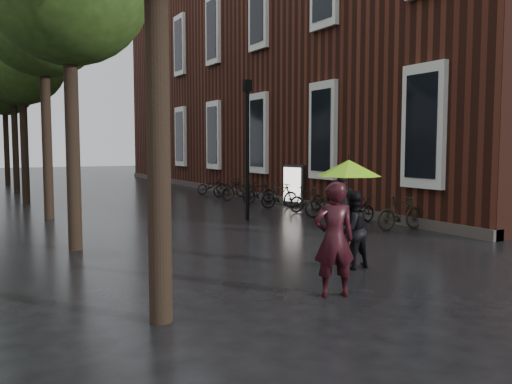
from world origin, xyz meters
TOP-DOWN VIEW (x-y plane):
  - ground at (0.00, 0.00)m, footprint 120.00×120.00m
  - brick_building at (10.47, 19.46)m, footprint 10.20×33.20m
  - street_trees at (-3.99, 15.91)m, footprint 4.33×34.03m
  - person_burgundy at (-1.12, 0.91)m, footprint 0.79×0.65m
  - person_black at (0.39, 2.37)m, footprint 0.79×0.64m
  - lime_umbrella at (-0.27, 1.64)m, footprint 1.15×1.15m
  - pedestrian_walking at (2.48, 5.44)m, footprint 1.09×0.79m
  - parked_bicycles at (4.61, 12.12)m, footprint 2.11×13.91m
  - ad_lightbox at (5.32, 12.28)m, footprint 0.26×1.11m
  - lamp_post at (1.81, 9.63)m, footprint 0.23×0.23m
  - cycle_sign at (-3.17, 18.13)m, footprint 0.16×0.55m

SIDE VIEW (x-z plane):
  - ground at x=0.00m, z-range 0.00..0.00m
  - parked_bicycles at x=4.61m, z-range -0.04..0.97m
  - person_black at x=0.39m, z-range 0.00..1.55m
  - ad_lightbox at x=5.32m, z-range 0.01..1.68m
  - pedestrian_walking at x=2.48m, z-range 0.00..1.72m
  - person_burgundy at x=-1.12m, z-range 0.00..1.87m
  - cycle_sign at x=-3.17m, z-range 0.49..3.50m
  - lime_umbrella at x=-0.27m, z-range 1.19..2.88m
  - lamp_post at x=1.81m, z-range 0.49..5.04m
  - brick_building at x=10.47m, z-range -0.01..11.99m
  - street_trees at x=-3.99m, z-range 1.88..10.79m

